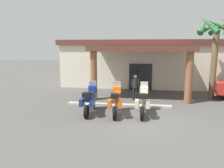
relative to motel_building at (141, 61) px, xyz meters
name	(u,v)px	position (x,y,z in m)	size (l,w,h in m)	color
ground_plane	(141,119)	(-0.07, -10.16, -2.04)	(80.00, 80.00, 0.00)	#514F4C
motel_building	(141,61)	(0.00, 0.00, 0.00)	(14.09, 11.31, 3.99)	silver
motorcycle_blue	(90,101)	(-2.73, -9.69, -1.35)	(0.70, 2.21, 1.61)	black
motorcycle_orange	(116,102)	(-1.35, -9.73, -1.35)	(0.71, 2.21, 1.61)	black
motorcycle_cream	(143,102)	(0.03, -9.61, -1.35)	(0.73, 2.21, 1.61)	black
pedestrian	(135,86)	(-0.43, -6.64, -1.07)	(0.52, 0.32, 1.68)	black
palm_tree_near_portico	(216,39)	(4.76, -5.25, 1.92)	(2.54, 2.59, 5.46)	brown
curb_strip	(119,105)	(-1.35, -8.11, -1.98)	(6.13, 0.36, 0.12)	#ADA89E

